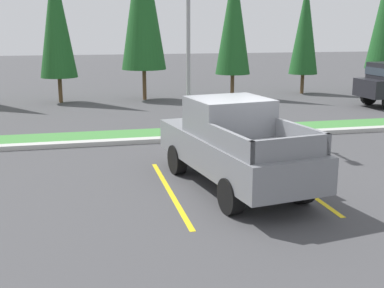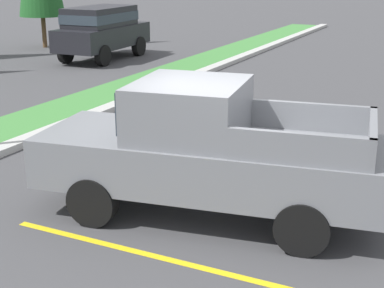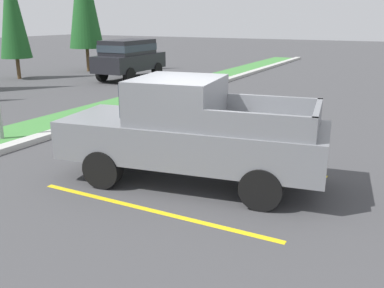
{
  "view_description": "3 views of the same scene",
  "coord_description": "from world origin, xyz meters",
  "px_view_note": "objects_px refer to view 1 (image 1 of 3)",
  "views": [
    {
      "loc": [
        -3.68,
        -10.92,
        3.73
      ],
      "look_at": [
        -1.04,
        0.57,
        0.95
      ],
      "focal_mm": 46.42,
      "sensor_mm": 36.0,
      "label": 1
    },
    {
      "loc": [
        -7.73,
        -3.54,
        3.79
      ],
      "look_at": [
        0.04,
        0.28,
        1.04
      ],
      "focal_mm": 53.86,
      "sensor_mm": 36.0,
      "label": 2
    },
    {
      "loc": [
        -7.35,
        -3.92,
        3.21
      ],
      "look_at": [
        -0.03,
        -0.02,
        0.75
      ],
      "focal_mm": 39.83,
      "sensor_mm": 36.0,
      "label": 3
    }
  ],
  "objects_px": {
    "pickup_truck_main": "(233,144)",
    "cypress_tree_rightmost": "(305,28)",
    "street_light": "(189,23)",
    "cypress_tree_left_inner": "(56,18)",
    "cypress_tree_right_inner": "(234,18)"
  },
  "relations": [
    {
      "from": "pickup_truck_main",
      "to": "cypress_tree_rightmost",
      "type": "relative_size",
      "value": 0.87
    },
    {
      "from": "pickup_truck_main",
      "to": "cypress_tree_right_inner",
      "type": "height_order",
      "value": "cypress_tree_right_inner"
    },
    {
      "from": "street_light",
      "to": "cypress_tree_right_inner",
      "type": "xyz_separation_m",
      "value": [
        4.38,
        8.93,
        0.33
      ]
    },
    {
      "from": "street_light",
      "to": "cypress_tree_right_inner",
      "type": "bearing_deg",
      "value": 63.88
    },
    {
      "from": "cypress_tree_left_inner",
      "to": "cypress_tree_rightmost",
      "type": "relative_size",
      "value": 1.13
    },
    {
      "from": "cypress_tree_left_inner",
      "to": "street_light",
      "type": "bearing_deg",
      "value": -63.36
    },
    {
      "from": "cypress_tree_left_inner",
      "to": "cypress_tree_right_inner",
      "type": "relative_size",
      "value": 0.99
    },
    {
      "from": "pickup_truck_main",
      "to": "cypress_tree_left_inner",
      "type": "height_order",
      "value": "cypress_tree_left_inner"
    },
    {
      "from": "pickup_truck_main",
      "to": "street_light",
      "type": "xyz_separation_m",
      "value": [
        0.24,
        5.79,
        2.83
      ]
    },
    {
      "from": "cypress_tree_rightmost",
      "to": "cypress_tree_right_inner",
      "type": "bearing_deg",
      "value": -169.79
    },
    {
      "from": "pickup_truck_main",
      "to": "cypress_tree_rightmost",
      "type": "xyz_separation_m",
      "value": [
        9.07,
        15.52,
        2.64
      ]
    },
    {
      "from": "street_light",
      "to": "cypress_tree_rightmost",
      "type": "distance_m",
      "value": 13.15
    },
    {
      "from": "cypress_tree_left_inner",
      "to": "pickup_truck_main",
      "type": "bearing_deg",
      "value": -73.7
    },
    {
      "from": "pickup_truck_main",
      "to": "street_light",
      "type": "bearing_deg",
      "value": 87.64
    },
    {
      "from": "cypress_tree_right_inner",
      "to": "cypress_tree_rightmost",
      "type": "relative_size",
      "value": 1.14
    }
  ]
}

